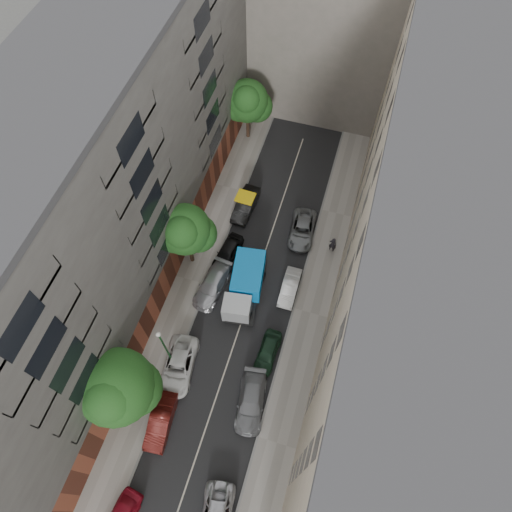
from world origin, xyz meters
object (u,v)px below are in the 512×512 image
at_px(car_left_1, 161,421).
at_px(car_right_4, 302,230).
at_px(car_left_5, 246,205).
at_px(tarp_truck, 245,285).
at_px(car_left_2, 179,366).
at_px(car_right_2, 268,352).
at_px(car_right_3, 290,287).
at_px(tree_far, 248,103).
at_px(car_right_1, 251,402).
at_px(tree_near, 118,389).
at_px(car_left_3, 212,285).
at_px(tree_mid, 186,232).
at_px(pedestrian, 333,244).
at_px(car_left_4, 228,252).
at_px(lamp_post, 164,346).

relative_size(car_left_1, car_right_4, 0.93).
bearing_deg(car_left_5, car_left_1, -87.36).
height_order(tarp_truck, car_left_2, tarp_truck).
bearing_deg(car_left_5, car_right_2, -62.70).
relative_size(car_left_5, car_right_3, 1.17).
relative_size(car_right_3, tree_far, 0.55).
xyz_separation_m(car_left_2, car_right_4, (6.40, 15.60, -0.05)).
distance_m(car_left_2, car_left_5, 16.80).
xyz_separation_m(car_right_1, tree_near, (-8.67, -2.75, 4.51)).
distance_m(car_left_3, tree_far, 19.03).
height_order(car_left_1, tree_mid, tree_mid).
distance_m(car_left_1, car_left_2, 4.35).
relative_size(car_left_2, car_left_5, 1.14).
bearing_deg(tree_mid, car_left_3, -37.93).
height_order(car_left_1, pedestrian, pedestrian).
height_order(car_left_1, car_right_3, car_left_1).
bearing_deg(car_left_4, tree_far, 108.95).
bearing_deg(car_left_1, car_left_2, 88.26).
bearing_deg(car_left_4, car_left_3, -84.36).
bearing_deg(tree_far, tarp_truck, -73.67).
bearing_deg(car_left_4, tarp_truck, -40.43).
height_order(car_left_4, car_right_3, car_left_4).
bearing_deg(car_right_1, lamp_post, 161.06).
xyz_separation_m(car_right_3, car_right_4, (-0.39, 6.20, 0.02)).
bearing_deg(car_left_1, tree_mid, 95.78).
bearing_deg(tree_near, lamp_post, 68.99).
bearing_deg(car_left_3, tree_near, -94.98).
xyz_separation_m(car_left_3, tree_near, (-2.47, -11.35, 4.52)).
distance_m(tarp_truck, lamp_post, 9.01).
relative_size(tarp_truck, car_right_3, 1.67).
distance_m(car_left_4, car_right_4, 7.43).
bearing_deg(pedestrian, car_left_2, 67.97).
bearing_deg(tree_mid, tree_near, -89.12).
bearing_deg(car_left_3, lamp_post, -89.79).
distance_m(tree_mid, tree_far, 16.35).
bearing_deg(tarp_truck, car_left_1, -111.10).
relative_size(car_left_3, car_right_3, 1.27).
distance_m(car_left_4, car_left_5, 5.60).
distance_m(tarp_truck, tree_near, 13.47).
bearing_deg(car_right_3, car_left_4, 163.61).
height_order(car_left_5, pedestrian, pedestrian).
bearing_deg(car_left_5, car_right_1, -68.38).
distance_m(car_left_3, pedestrian, 11.61).
relative_size(tarp_truck, car_right_1, 1.29).
relative_size(car_left_2, tree_near, 0.65).
bearing_deg(tree_far, car_left_3, -82.71).
bearing_deg(car_right_3, pedestrian, 61.62).
bearing_deg(car_right_4, car_left_5, 163.86).
height_order(car_left_5, car_right_2, car_left_5).
relative_size(tree_far, pedestrian, 3.74).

